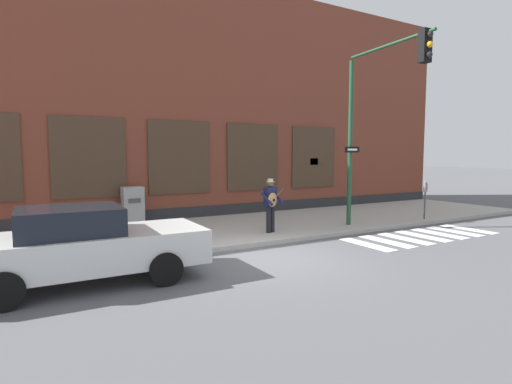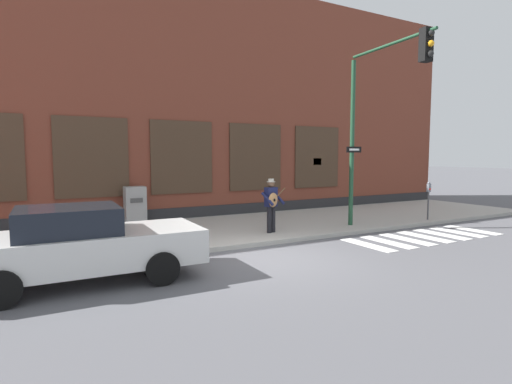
# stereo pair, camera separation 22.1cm
# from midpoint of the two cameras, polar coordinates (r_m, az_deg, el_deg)

# --- Properties ---
(ground_plane) EXTENTS (160.00, 160.00, 0.00)m
(ground_plane) POSITION_cam_midpoint_polar(r_m,az_deg,el_deg) (9.93, 2.05, -9.49)
(ground_plane) COLOR #56565B
(sidewalk) EXTENTS (28.00, 5.16, 0.13)m
(sidewalk) POSITION_cam_midpoint_polar(r_m,az_deg,el_deg) (13.23, -6.39, -5.53)
(sidewalk) COLOR #ADAAA3
(sidewalk) RESTS_ON ground
(building_backdrop) EXTENTS (28.00, 4.06, 9.36)m
(building_backdrop) POSITION_cam_midpoint_polar(r_m,az_deg,el_deg) (17.46, -12.38, 12.14)
(building_backdrop) COLOR brown
(building_backdrop) RESTS_ON ground
(crosswalk) EXTENTS (5.20, 1.90, 0.01)m
(crosswalk) POSITION_cam_midpoint_polar(r_m,az_deg,el_deg) (13.59, 23.40, -5.89)
(crosswalk) COLOR silver
(crosswalk) RESTS_ON ground
(red_car) EXTENTS (4.63, 2.04, 1.53)m
(red_car) POSITION_cam_midpoint_polar(r_m,az_deg,el_deg) (8.61, -23.13, -6.92)
(red_car) COLOR silver
(red_car) RESTS_ON ground
(busker) EXTENTS (0.77, 0.62, 1.68)m
(busker) POSITION_cam_midpoint_polar(r_m,az_deg,el_deg) (12.37, 2.75, -1.47)
(busker) COLOR black
(busker) RESTS_ON sidewalk
(traffic_light) EXTENTS (0.69, 3.45, 5.77)m
(traffic_light) POSITION_cam_midpoint_polar(r_m,az_deg,el_deg) (13.26, 17.45, 11.79)
(traffic_light) COLOR #1E472D
(traffic_light) RESTS_ON sidewalk
(parking_meter) EXTENTS (0.13, 0.11, 1.44)m
(parking_meter) POSITION_cam_midpoint_polar(r_m,az_deg,el_deg) (16.28, 23.78, -0.34)
(parking_meter) COLOR #47474C
(parking_meter) RESTS_ON sidewalk
(utility_box) EXTENTS (0.71, 0.55, 1.32)m
(utility_box) POSITION_cam_midpoint_polar(r_m,az_deg,el_deg) (14.59, -16.47, -1.83)
(utility_box) COLOR #9E9E9E
(utility_box) RESTS_ON sidewalk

